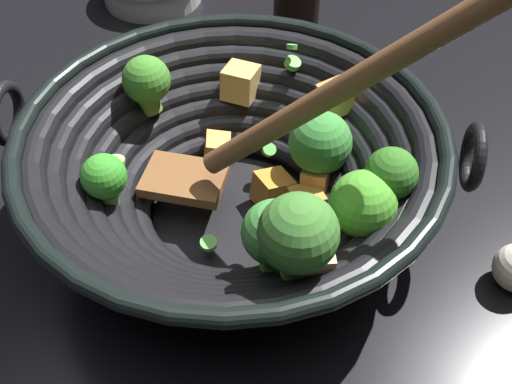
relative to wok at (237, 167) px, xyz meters
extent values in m
plane|color=black|center=(0.00, 0.00, -0.07)|extent=(4.00, 4.00, 0.00)
cylinder|color=black|center=(0.00, 0.00, -0.07)|extent=(0.14, 0.14, 0.01)
torus|color=black|center=(0.00, 0.00, -0.05)|extent=(0.19, 0.19, 0.02)
torus|color=black|center=(0.00, 0.00, -0.04)|extent=(0.21, 0.21, 0.02)
torus|color=black|center=(0.00, 0.00, -0.03)|extent=(0.24, 0.24, 0.02)
torus|color=black|center=(0.00, 0.00, -0.01)|extent=(0.26, 0.26, 0.02)
torus|color=black|center=(0.00, 0.00, 0.00)|extent=(0.29, 0.29, 0.02)
torus|color=black|center=(0.00, 0.00, 0.01)|extent=(0.31, 0.31, 0.02)
torus|color=black|center=(0.00, 0.00, 0.02)|extent=(0.33, 0.33, 0.02)
torus|color=black|center=(0.00, 0.00, 0.03)|extent=(0.35, 0.35, 0.01)
torus|color=black|center=(0.02, 0.18, 0.03)|extent=(0.05, 0.02, 0.05)
torus|color=black|center=(-0.03, -0.19, 0.03)|extent=(0.05, 0.02, 0.05)
cylinder|color=#70AB49|center=(0.02, -0.10, -0.02)|extent=(0.03, 0.02, 0.02)
sphere|color=green|center=(0.02, -0.10, 0.01)|extent=(0.04, 0.04, 0.04)
cylinder|color=#66A43D|center=(0.04, 0.12, 0.01)|extent=(0.02, 0.02, 0.02)
sphere|color=#337423|center=(0.04, 0.12, 0.03)|extent=(0.04, 0.04, 0.04)
cylinder|color=#63A14D|center=(-0.04, 0.07, -0.04)|extent=(0.03, 0.02, 0.02)
sphere|color=#398838|center=(-0.04, 0.07, -0.01)|extent=(0.06, 0.06, 0.06)
cylinder|color=#63B045|center=(0.08, 0.03, -0.01)|extent=(0.03, 0.03, 0.02)
sphere|color=#44943D|center=(0.08, 0.03, 0.02)|extent=(0.05, 0.05, 0.05)
cylinder|color=olive|center=(-0.09, -0.08, 0.00)|extent=(0.03, 0.03, 0.02)
sphere|color=#408729|center=(-0.09, -0.08, 0.02)|extent=(0.04, 0.04, 0.04)
cylinder|color=#82B055|center=(0.07, 0.04, -0.03)|extent=(0.03, 0.02, 0.02)
sphere|color=#2F792A|center=(0.07, 0.04, 0.00)|extent=(0.06, 0.06, 0.06)
cylinder|color=#7DAF56|center=(0.12, 0.04, 0.02)|extent=(0.02, 0.03, 0.02)
sphere|color=#3D7B2F|center=(0.12, 0.04, 0.05)|extent=(0.05, 0.05, 0.05)
cylinder|color=#659839|center=(0.06, 0.09, -0.01)|extent=(0.02, 0.02, 0.02)
sphere|color=green|center=(0.06, 0.09, 0.02)|extent=(0.05, 0.05, 0.05)
cube|color=#CF8A3A|center=(0.00, 0.06, -0.04)|extent=(0.04, 0.03, 0.03)
cube|color=#E0B475|center=(0.11, 0.05, 0.02)|extent=(0.03, 0.03, 0.03)
cube|color=#D0964A|center=(-0.08, 0.09, 0.01)|extent=(0.03, 0.04, 0.03)
cube|color=#E69048|center=(-0.02, 0.07, -0.03)|extent=(0.03, 0.03, 0.03)
cube|color=orange|center=(-0.02, 0.03, -0.04)|extent=(0.04, 0.04, 0.04)
cube|color=orange|center=(-0.06, -0.02, -0.04)|extent=(0.03, 0.03, 0.03)
cube|color=#E4B05F|center=(-0.11, 0.00, 0.00)|extent=(0.04, 0.04, 0.03)
cylinder|color=#6BC651|center=(-0.12, 0.05, 0.02)|extent=(0.02, 0.02, 0.01)
cylinder|color=#56B247|center=(-0.05, 0.03, -0.03)|extent=(0.02, 0.02, 0.01)
cylinder|color=#56B247|center=(0.08, 0.03, -0.03)|extent=(0.02, 0.02, 0.01)
cylinder|color=#6BC651|center=(0.05, 0.03, -0.03)|extent=(0.02, 0.02, 0.01)
cylinder|color=#56B247|center=(-0.12, 0.05, 0.03)|extent=(0.01, 0.01, 0.01)
cylinder|color=#99D166|center=(-0.08, -0.09, 0.02)|extent=(0.02, 0.02, 0.01)
cylinder|color=#99D166|center=(-0.02, -0.10, -0.01)|extent=(0.02, 0.02, 0.01)
cylinder|color=#99D166|center=(0.05, 0.01, -0.03)|extent=(0.02, 0.02, 0.01)
cylinder|color=#6BC651|center=(0.04, -0.02, -0.04)|extent=(0.02, 0.02, 0.01)
cylinder|color=#6BC651|center=(-0.02, -0.08, -0.04)|extent=(0.02, 0.02, 0.00)
cube|color=brown|center=(-0.01, -0.05, -0.03)|extent=(0.06, 0.08, 0.01)
cylinder|color=brown|center=(0.02, 0.08, 0.10)|extent=(0.07, 0.22, 0.21)
camera|label=1|loc=(0.37, 0.01, 0.36)|focal=43.79mm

